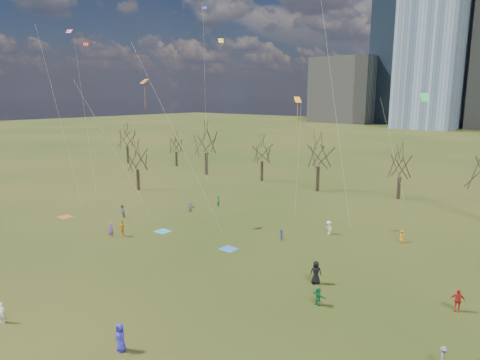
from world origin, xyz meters
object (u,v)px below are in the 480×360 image
Objects in this scene: blanket_crimson at (65,217)px; person_4 at (122,228)px; person_1 at (1,313)px; blanket_teal at (163,231)px; blanket_navy at (229,249)px; person_0 at (121,337)px.

blanket_crimson is 12.23m from person_4.
blanket_teal is at bearing 80.53° from person_1.
blanket_crimson is at bearing -163.84° from blanket_teal.
blanket_teal is 1.00× the size of blanket_navy.
person_0 is 0.95× the size of person_4.
blanket_navy is 0.90× the size of person_0.
person_0 is at bearing -163.90° from person_4.
person_4 is (-8.99, 16.05, 0.20)m from person_1.
blanket_navy is at bearing 54.16° from person_1.
blanket_teal is 21.26m from person_1.
blanket_teal is 0.90× the size of person_0.
person_4 is (-18.02, 12.78, 0.04)m from person_0.
blanket_navy is 0.86× the size of person_4.
blanket_navy is 12.41m from person_4.
person_4 is at bearing -116.05° from blanket_teal.
person_4 reaches higher than blanket_crimson.
person_1 is (-2.53, -20.56, 0.71)m from blanket_navy.
person_4 is (-1.95, -4.00, 0.92)m from blanket_teal.
blanket_navy is 18.49m from person_0.
blanket_navy is at bearing 11.00° from blanket_crimson.
blanket_crimson is 32.78m from person_0.
blanket_teal is 1.10× the size of person_1.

